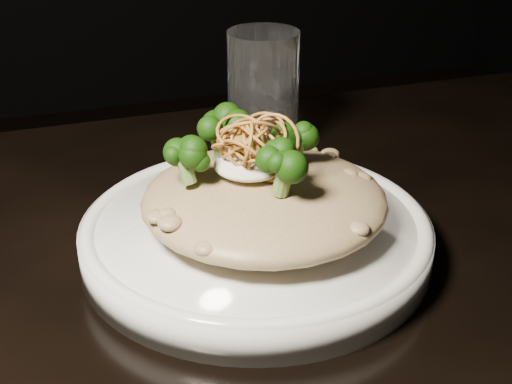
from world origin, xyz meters
TOP-DOWN VIEW (x-y plane):
  - plate at (0.04, 0.07)m, footprint 0.28×0.28m
  - risotto at (0.04, 0.06)m, footprint 0.19×0.19m
  - broccoli at (0.04, 0.06)m, footprint 0.14×0.14m
  - cheese at (0.03, 0.07)m, footprint 0.05×0.05m
  - shallots at (0.04, 0.06)m, footprint 0.06×0.06m
  - drinking_glass at (0.11, 0.26)m, footprint 0.09×0.09m

SIDE VIEW (x-z plane):
  - plate at x=0.04m, z-range 0.75..0.78m
  - risotto at x=0.04m, z-range 0.78..0.82m
  - drinking_glass at x=0.11m, z-range 0.75..0.88m
  - cheese at x=0.03m, z-range 0.82..0.84m
  - broccoli at x=0.04m, z-range 0.82..0.87m
  - shallots at x=0.04m, z-range 0.84..0.87m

